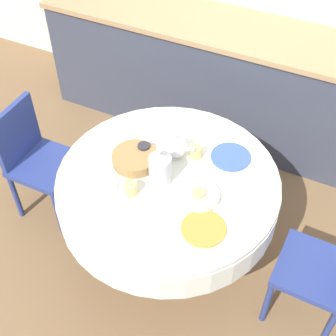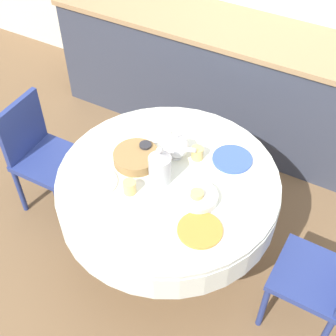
# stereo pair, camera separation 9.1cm
# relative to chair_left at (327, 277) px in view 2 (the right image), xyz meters

# --- Properties ---
(ground_plane) EXTENTS (12.00, 12.00, 0.00)m
(ground_plane) POSITION_rel_chair_left_xyz_m (-0.98, 0.03, -0.48)
(ground_plane) COLOR brown
(kitchen_counter) EXTENTS (3.24, 0.64, 0.95)m
(kitchen_counter) POSITION_rel_chair_left_xyz_m (-0.98, 1.39, -0.01)
(kitchen_counter) COLOR #383D4C
(kitchen_counter) RESTS_ON ground_plane
(dining_table) EXTENTS (1.29, 1.29, 0.73)m
(dining_table) POSITION_rel_chair_left_xyz_m (-0.98, 0.03, 0.12)
(dining_table) COLOR tan
(dining_table) RESTS_ON ground_plane
(chair_left) EXTENTS (0.41, 0.41, 0.85)m
(chair_left) POSITION_rel_chair_left_xyz_m (0.00, 0.00, 0.00)
(chair_left) COLOR navy
(chair_left) RESTS_ON ground_plane
(chair_right) EXTENTS (0.40, 0.40, 0.85)m
(chair_right) POSITION_rel_chair_left_xyz_m (-1.96, 0.02, 0.00)
(chair_right) COLOR navy
(chair_right) RESTS_ON ground_plane
(plate_near_left) EXTENTS (0.24, 0.24, 0.01)m
(plate_near_left) POSITION_rel_chair_left_xyz_m (-1.31, -0.20, 0.25)
(plate_near_left) COLOR white
(plate_near_left) RESTS_ON dining_table
(cup_near_left) EXTENTS (0.07, 0.07, 0.08)m
(cup_near_left) POSITION_rel_chair_left_xyz_m (-1.11, -0.17, 0.29)
(cup_near_left) COLOR #DBB766
(cup_near_left) RESTS_ON dining_table
(plate_near_right) EXTENTS (0.24, 0.24, 0.01)m
(plate_near_right) POSITION_rel_chair_left_xyz_m (-0.66, -0.22, 0.25)
(plate_near_right) COLOR orange
(plate_near_right) RESTS_ON dining_table
(cup_near_right) EXTENTS (0.07, 0.07, 0.08)m
(cup_near_right) POSITION_rel_chair_left_xyz_m (-0.76, -0.06, 0.29)
(cup_near_right) COLOR #DBB766
(cup_near_right) RESTS_ON dining_table
(plate_far_left) EXTENTS (0.24, 0.24, 0.01)m
(plate_far_left) POSITION_rel_chair_left_xyz_m (-1.25, 0.32, 0.25)
(plate_far_left) COLOR white
(plate_far_left) RESTS_ON dining_table
(cup_far_left) EXTENTS (0.07, 0.07, 0.08)m
(cup_far_left) POSITION_rel_chair_left_xyz_m (-1.19, 0.13, 0.29)
(cup_far_left) COLOR #28282D
(cup_far_left) RESTS_ON dining_table
(plate_far_right) EXTENTS (0.24, 0.24, 0.01)m
(plate_far_right) POSITION_rel_chair_left_xyz_m (-0.72, 0.33, 0.25)
(plate_far_right) COLOR #3856AD
(plate_far_right) RESTS_ON dining_table
(cup_far_right) EXTENTS (0.07, 0.07, 0.08)m
(cup_far_right) POSITION_rel_chair_left_xyz_m (-0.91, 0.25, 0.29)
(cup_far_right) COLOR #DBB766
(cup_far_right) RESTS_ON dining_table
(coffee_carafe) EXTENTS (0.13, 0.13, 0.25)m
(coffee_carafe) POSITION_rel_chair_left_xyz_m (-1.01, -0.01, 0.35)
(coffee_carafe) COLOR #B2B2B7
(coffee_carafe) RESTS_ON dining_table
(teapot) EXTENTS (0.20, 0.14, 0.19)m
(teapot) POSITION_rel_chair_left_xyz_m (-1.02, 0.20, 0.33)
(teapot) COLOR white
(teapot) RESTS_ON dining_table
(bread_basket) EXTENTS (0.27, 0.27, 0.06)m
(bread_basket) POSITION_rel_chair_left_xyz_m (-1.21, 0.05, 0.28)
(bread_basket) COLOR olive
(bread_basket) RESTS_ON dining_table
(fruit_bowl) EXTENTS (0.21, 0.21, 0.05)m
(fruit_bowl) POSITION_rel_chair_left_xyz_m (-0.76, -0.04, 0.27)
(fruit_bowl) COLOR silver
(fruit_bowl) RESTS_ON dining_table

